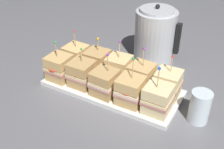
{
  "coord_description": "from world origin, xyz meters",
  "views": [
    {
      "loc": [
        0.45,
        -0.79,
        0.67
      ],
      "look_at": [
        0.0,
        0.0,
        0.07
      ],
      "focal_mm": 45.0,
      "sensor_mm": 36.0,
      "label": 1
    }
  ],
  "objects_px": {
    "kettle_steel": "(155,35)",
    "sandwich_back_center": "(119,69)",
    "sandwich_front_far_left": "(59,68)",
    "sandwich_front_far_right": "(158,99)",
    "sandwich_front_left": "(82,74)",
    "sandwich_front_center": "(105,83)",
    "sandwich_front_right": "(130,91)",
    "sandwich_back_far_right": "(168,84)",
    "sandwich_back_right": "(141,76)",
    "sandwich_back_left": "(97,62)",
    "serving_platter": "(112,88)",
    "drinking_glass": "(200,107)",
    "sandwich_back_far_left": "(76,57)"
  },
  "relations": [
    {
      "from": "sandwich_front_right",
      "to": "sandwich_back_far_right",
      "type": "distance_m",
      "value": 0.15
    },
    {
      "from": "sandwich_front_far_left",
      "to": "sandwich_back_right",
      "type": "height_order",
      "value": "sandwich_back_right"
    },
    {
      "from": "drinking_glass",
      "to": "sandwich_front_center",
      "type": "bearing_deg",
      "value": -172.35
    },
    {
      "from": "sandwich_front_left",
      "to": "sandwich_back_center",
      "type": "bearing_deg",
      "value": 43.49
    },
    {
      "from": "sandwich_back_far_left",
      "to": "drinking_glass",
      "type": "bearing_deg",
      "value": -6.4
    },
    {
      "from": "sandwich_back_center",
      "to": "sandwich_back_far_right",
      "type": "relative_size",
      "value": 1.04
    },
    {
      "from": "sandwich_back_right",
      "to": "sandwich_back_far_left",
      "type": "bearing_deg",
      "value": 179.82
    },
    {
      "from": "kettle_steel",
      "to": "sandwich_back_center",
      "type": "bearing_deg",
      "value": -99.99
    },
    {
      "from": "sandwich_front_left",
      "to": "sandwich_front_far_left",
      "type": "bearing_deg",
      "value": -175.89
    },
    {
      "from": "sandwich_back_center",
      "to": "sandwich_front_left",
      "type": "bearing_deg",
      "value": -136.51
    },
    {
      "from": "sandwich_front_left",
      "to": "sandwich_back_far_right",
      "type": "bearing_deg",
      "value": 17.44
    },
    {
      "from": "sandwich_front_right",
      "to": "sandwich_back_center",
      "type": "bearing_deg",
      "value": 133.33
    },
    {
      "from": "sandwich_front_far_right",
      "to": "sandwich_back_left",
      "type": "relative_size",
      "value": 1.12
    },
    {
      "from": "sandwich_front_far_left",
      "to": "sandwich_back_far_left",
      "type": "height_order",
      "value": "same"
    },
    {
      "from": "sandwich_back_right",
      "to": "sandwich_front_far_left",
      "type": "bearing_deg",
      "value": -160.94
    },
    {
      "from": "sandwich_back_right",
      "to": "sandwich_back_far_right",
      "type": "bearing_deg",
      "value": -0.77
    },
    {
      "from": "sandwich_front_left",
      "to": "sandwich_back_far_left",
      "type": "bearing_deg",
      "value": 134.47
    },
    {
      "from": "serving_platter",
      "to": "sandwich_front_center",
      "type": "bearing_deg",
      "value": -87.13
    },
    {
      "from": "sandwich_front_far_left",
      "to": "sandwich_back_far_left",
      "type": "relative_size",
      "value": 1.0
    },
    {
      "from": "sandwich_front_center",
      "to": "sandwich_front_far_left",
      "type": "bearing_deg",
      "value": -179.63
    },
    {
      "from": "sandwich_front_center",
      "to": "sandwich_back_left",
      "type": "xyz_separation_m",
      "value": [
        -0.11,
        0.11,
        0.0
      ]
    },
    {
      "from": "kettle_steel",
      "to": "sandwich_back_far_right",
      "type": "bearing_deg",
      "value": -58.44
    },
    {
      "from": "sandwich_front_far_left",
      "to": "sandwich_front_far_right",
      "type": "height_order",
      "value": "sandwich_front_far_right"
    },
    {
      "from": "sandwich_front_left",
      "to": "drinking_glass",
      "type": "bearing_deg",
      "value": 5.02
    },
    {
      "from": "sandwich_back_center",
      "to": "drinking_glass",
      "type": "relative_size",
      "value": 1.51
    },
    {
      "from": "sandwich_front_center",
      "to": "kettle_steel",
      "type": "distance_m",
      "value": 0.38
    },
    {
      "from": "sandwich_back_center",
      "to": "sandwich_back_right",
      "type": "distance_m",
      "value": 0.1
    },
    {
      "from": "sandwich_front_center",
      "to": "sandwich_front_far_right",
      "type": "distance_m",
      "value": 0.21
    },
    {
      "from": "kettle_steel",
      "to": "sandwich_front_left",
      "type": "bearing_deg",
      "value": -113.32
    },
    {
      "from": "sandwich_front_far_right",
      "to": "sandwich_back_far_right",
      "type": "relative_size",
      "value": 1.07
    },
    {
      "from": "sandwich_back_left",
      "to": "sandwich_back_far_right",
      "type": "bearing_deg",
      "value": -0.66
    },
    {
      "from": "sandwich_front_far_left",
      "to": "kettle_steel",
      "type": "relative_size",
      "value": 0.65
    },
    {
      "from": "serving_platter",
      "to": "sandwich_front_center",
      "type": "distance_m",
      "value": 0.08
    },
    {
      "from": "sandwich_front_center",
      "to": "sandwich_back_center",
      "type": "height_order",
      "value": "same"
    },
    {
      "from": "sandwich_back_far_left",
      "to": "sandwich_back_left",
      "type": "relative_size",
      "value": 1.07
    },
    {
      "from": "serving_platter",
      "to": "drinking_glass",
      "type": "height_order",
      "value": "drinking_glass"
    },
    {
      "from": "sandwich_back_far_left",
      "to": "sandwich_back_center",
      "type": "relative_size",
      "value": 0.98
    },
    {
      "from": "sandwich_front_far_left",
      "to": "sandwich_front_left",
      "type": "bearing_deg",
      "value": 4.11
    },
    {
      "from": "sandwich_front_right",
      "to": "sandwich_back_center",
      "type": "height_order",
      "value": "sandwich_front_right"
    },
    {
      "from": "sandwich_front_far_right",
      "to": "sandwich_back_right",
      "type": "distance_m",
      "value": 0.15
    },
    {
      "from": "drinking_glass",
      "to": "sandwich_front_right",
      "type": "bearing_deg",
      "value": -169.21
    },
    {
      "from": "serving_platter",
      "to": "sandwich_back_left",
      "type": "bearing_deg",
      "value": 152.02
    },
    {
      "from": "sandwich_front_far_left",
      "to": "sandwich_back_center",
      "type": "distance_m",
      "value": 0.24
    },
    {
      "from": "sandwich_front_left",
      "to": "sandwich_back_far_right",
      "type": "xyz_separation_m",
      "value": [
        0.32,
        0.1,
        0.0
      ]
    },
    {
      "from": "sandwich_front_left",
      "to": "sandwich_front_center",
      "type": "distance_m",
      "value": 0.11
    },
    {
      "from": "drinking_glass",
      "to": "kettle_steel",
      "type": "bearing_deg",
      "value": 132.75
    },
    {
      "from": "sandwich_back_right",
      "to": "sandwich_front_far_right",
      "type": "bearing_deg",
      "value": -43.77
    },
    {
      "from": "sandwich_front_far_right",
      "to": "kettle_steel",
      "type": "bearing_deg",
      "value": 113.99
    },
    {
      "from": "sandwich_front_center",
      "to": "kettle_steel",
      "type": "xyz_separation_m",
      "value": [
        0.05,
        0.37,
        0.05
      ]
    },
    {
      "from": "sandwich_back_far_right",
      "to": "sandwich_back_far_left",
      "type": "bearing_deg",
      "value": 179.67
    }
  ]
}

